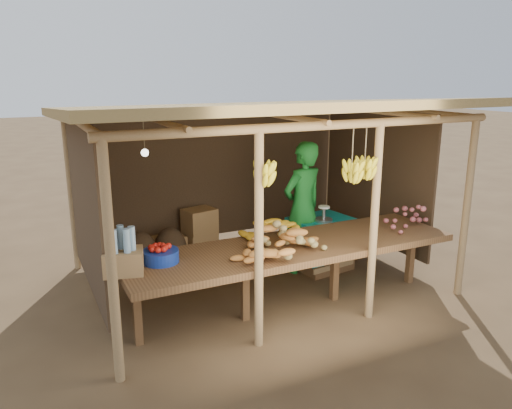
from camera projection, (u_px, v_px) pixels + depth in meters
name	position (u px, v px, depth m)	size (l,w,h in m)	color
ground	(256.00, 280.00, 6.71)	(60.00, 60.00, 0.00)	brown
stall_structure	(253.00, 136.00, 6.28)	(4.70, 3.50, 2.43)	#9D7B51
counter	(292.00, 250.00, 5.70)	(3.90, 1.05, 0.80)	brown
potato_heap	(284.00, 237.00, 5.37)	(0.89, 0.53, 0.36)	olive
sweet_potato_heap	(281.00, 239.00, 5.32)	(1.03, 0.62, 0.36)	#C37932
onion_heap	(412.00, 216.00, 6.20)	(0.70, 0.42, 0.35)	#A65155
banana_pile	(272.00, 221.00, 5.96)	(0.67, 0.40, 0.35)	yellow
tomato_basin	(161.00, 255.00, 5.14)	(0.37, 0.37, 0.20)	navy
bottle_box	(123.00, 256.00, 4.83)	(0.44, 0.38, 0.47)	#987144
vendor	(303.00, 208.00, 6.83)	(0.66, 0.44, 1.82)	#1A7527
tarp_crate	(322.00, 242.00, 7.02)	(0.89, 0.79, 0.96)	brown
carton_stack	(190.00, 237.00, 7.45)	(1.01, 0.44, 0.72)	#987144
burlap_sacks	(156.00, 248.00, 7.11)	(0.91, 0.48, 0.64)	#453220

